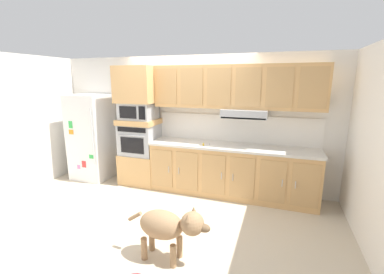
{
  "coord_description": "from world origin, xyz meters",
  "views": [
    {
      "loc": [
        1.69,
        -3.62,
        2.04
      ],
      "look_at": [
        0.28,
        0.45,
        1.09
      ],
      "focal_mm": 24.13,
      "sensor_mm": 36.0,
      "label": 1
    }
  ],
  "objects_px": {
    "refrigerator": "(92,137)",
    "microwave": "(139,111)",
    "built_in_oven": "(140,139)",
    "screwdriver": "(204,144)",
    "dog": "(169,226)"
  },
  "relations": [
    {
      "from": "built_in_oven",
      "to": "microwave",
      "type": "bearing_deg",
      "value": -0.77
    },
    {
      "from": "microwave",
      "to": "dog",
      "type": "distance_m",
      "value": 2.68
    },
    {
      "from": "built_in_oven",
      "to": "screwdriver",
      "type": "distance_m",
      "value": 1.37
    },
    {
      "from": "screwdriver",
      "to": "dog",
      "type": "bearing_deg",
      "value": -85.82
    },
    {
      "from": "refrigerator",
      "to": "built_in_oven",
      "type": "bearing_deg",
      "value": 3.5
    },
    {
      "from": "built_in_oven",
      "to": "microwave",
      "type": "relative_size",
      "value": 1.09
    },
    {
      "from": "built_in_oven",
      "to": "dog",
      "type": "bearing_deg",
      "value": -52.85
    },
    {
      "from": "dog",
      "to": "screwdriver",
      "type": "bearing_deg",
      "value": 95.73
    },
    {
      "from": "microwave",
      "to": "screwdriver",
      "type": "relative_size",
      "value": 4.15
    },
    {
      "from": "refrigerator",
      "to": "built_in_oven",
      "type": "height_order",
      "value": "refrigerator"
    },
    {
      "from": "dog",
      "to": "microwave",
      "type": "bearing_deg",
      "value": 128.69
    },
    {
      "from": "refrigerator",
      "to": "built_in_oven",
      "type": "relative_size",
      "value": 2.51
    },
    {
      "from": "built_in_oven",
      "to": "microwave",
      "type": "xyz_separation_m",
      "value": [
        0.0,
        -0.0,
        0.56
      ]
    },
    {
      "from": "microwave",
      "to": "screwdriver",
      "type": "xyz_separation_m",
      "value": [
        1.36,
        -0.13,
        -0.53
      ]
    },
    {
      "from": "refrigerator",
      "to": "microwave",
      "type": "relative_size",
      "value": 2.73
    }
  ]
}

